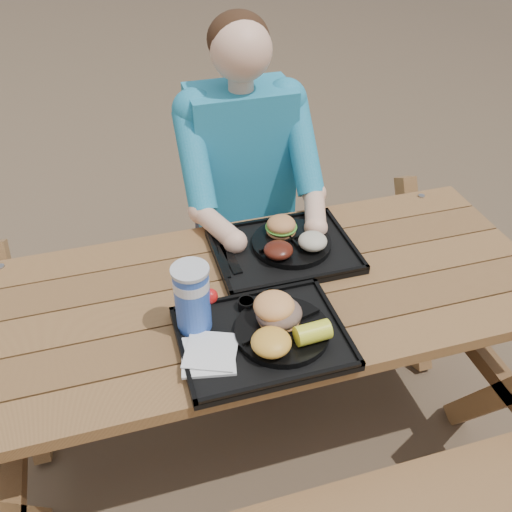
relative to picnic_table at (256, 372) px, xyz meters
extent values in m
plane|color=#999999|center=(0.00, 0.00, -0.38)|extent=(60.00, 60.00, 0.00)
cube|color=black|center=(-0.04, -0.21, 0.39)|extent=(0.45, 0.35, 0.02)
cube|color=black|center=(0.14, 0.15, 0.39)|extent=(0.45, 0.35, 0.02)
cylinder|color=black|center=(0.01, -0.22, 0.41)|extent=(0.26, 0.26, 0.02)
cylinder|color=black|center=(0.17, 0.16, 0.41)|extent=(0.26, 0.26, 0.02)
cube|color=white|center=(-0.20, -0.24, 0.40)|extent=(0.16, 0.16, 0.02)
cylinder|color=#1845B7|center=(-0.21, -0.12, 0.49)|extent=(0.10, 0.10, 0.19)
cylinder|color=black|center=(-0.06, -0.09, 0.41)|extent=(0.05, 0.05, 0.03)
cylinder|color=gold|center=(0.02, -0.07, 0.41)|extent=(0.04, 0.04, 0.03)
ellipsoid|color=#F2B53F|center=(-0.04, -0.28, 0.44)|extent=(0.11, 0.11, 0.05)
cube|color=black|center=(-0.04, 0.15, 0.40)|extent=(0.04, 0.17, 0.01)
ellipsoid|color=#4F190F|center=(0.10, 0.09, 0.44)|extent=(0.09, 0.09, 0.04)
ellipsoid|color=beige|center=(0.22, 0.10, 0.44)|extent=(0.09, 0.09, 0.05)
camera|label=1|loc=(-0.37, -1.25, 1.52)|focal=40.00mm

